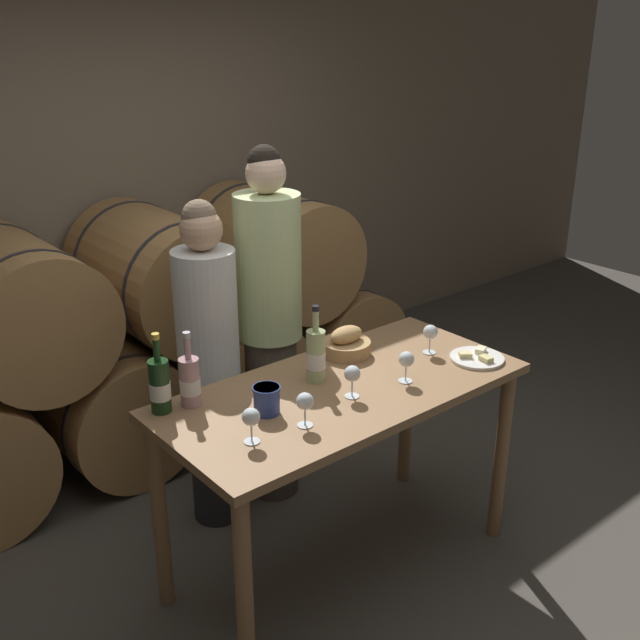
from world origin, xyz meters
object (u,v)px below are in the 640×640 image
Objects in this scene: tasting_table at (342,414)px; wine_bottle_rose at (190,381)px; wine_bottle_white at (316,355)px; wine_glass_right at (406,360)px; wine_glass_left at (305,403)px; wine_glass_far_right at (430,333)px; wine_bottle_red at (160,386)px; wine_glass_center at (352,375)px; cheese_plate at (477,358)px; wine_glass_far_left at (251,418)px; person_left at (209,364)px; bread_basket at (346,344)px; blue_crock at (267,399)px; person_right at (270,327)px.

wine_bottle_rose is (-0.56, 0.26, 0.23)m from tasting_table.
wine_glass_right is at bearing -41.61° from wine_bottle_white.
wine_glass_left is 0.86m from wine_glass_far_right.
wine_glass_center is (0.65, -0.38, -0.01)m from wine_bottle_red.
wine_glass_far_left reaches higher than cheese_plate.
wine_bottle_red is (-0.46, -0.40, 0.19)m from person_left.
wine_bottle_rose reaches higher than wine_glass_center.
wine_glass_far_left is at bearing 179.16° from wine_glass_right.
wine_bottle_red reaches higher than wine_bottle_rose.
bread_basket is at bearing 23.15° from wine_bottle_white.
person_left reaches higher than blue_crock.
blue_crock is (0.30, -0.27, -0.05)m from wine_bottle_red.
wine_bottle_red is at bearing 166.56° from wine_glass_far_right.
tasting_table is 0.25m from wine_glass_center.
wine_glass_left and wine_glass_center have the same top height.
wine_bottle_white is 0.53m from wine_bottle_rose.
tasting_table is 0.66m from wine_bottle_rose.
wine_bottle_rose is at bearing 153.51° from wine_glass_right.
cheese_plate is (0.41, -0.42, -0.04)m from bread_basket.
wine_bottle_red reaches higher than wine_glass_right.
person_right is 1.05m from wine_glass_far_left.
tasting_table is 4.80× the size of wine_bottle_red.
wine_bottle_rose reaches higher than blue_crock.
wine_glass_far_right is at bearing 10.37° from wine_glass_left.
wine_glass_far_left is 0.51m from wine_glass_center.
wine_glass_far_right is at bearing -13.46° from wine_bottle_rose.
wine_bottle_rose is at bearing 164.07° from wine_bottle_white.
tasting_table is 11.52× the size of wine_glass_far_left.
person_left reaches higher than wine_glass_far_right.
wine_bottle_red is 0.57m from wine_glass_left.
person_right is 5.86× the size of wine_bottle_rose.
wine_glass_right reaches higher than blue_crock.
person_right is 13.32× the size of wine_glass_right.
cheese_plate is at bearing -7.99° from wine_glass_center.
wine_bottle_white is 0.30m from bread_basket.
cheese_plate is at bearing -7.33° from wine_glass_right.
wine_glass_far_left is at bearing -173.35° from wine_glass_far_right.
wine_glass_far_right is at bearing 120.11° from cheese_plate.
wine_bottle_red reaches higher than wine_glass_far_left.
tasting_table is at bearing -24.89° from wine_bottle_rose.
wine_glass_far_right is (0.40, -0.68, 0.08)m from person_right.
wine_glass_far_right is at bearing 24.83° from wine_glass_right.
cheese_plate is (0.63, -0.19, 0.14)m from tasting_table.
blue_crock is 0.82× the size of wine_glass_far_right.
cheese_plate is (1.01, -0.20, -0.05)m from blue_crock.
cheese_plate is at bearing -45.66° from bread_basket.
cheese_plate is (0.68, -0.30, -0.10)m from wine_bottle_white.
person_right reaches higher than person_left.
wine_glass_center is at bearing -85.23° from wine_bottle_white.
wine_glass_right is (0.79, -0.40, -0.00)m from wine_bottle_rose.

